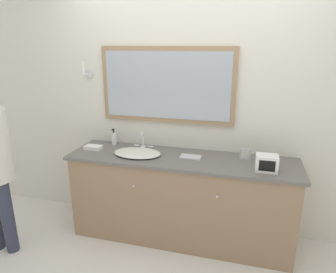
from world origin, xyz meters
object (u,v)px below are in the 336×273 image
soap_bottle (114,138)px  sink_basin (138,152)px  picture_frame (245,154)px  appliance_box (267,163)px

soap_bottle → sink_basin: bearing=-32.2°
sink_basin → picture_frame: bearing=6.7°
soap_bottle → picture_frame: 1.37m
soap_bottle → appliance_box: bearing=-11.3°
sink_basin → picture_frame: 1.02m
appliance_box → picture_frame: size_ratio=1.65×
soap_bottle → picture_frame: size_ratio=1.59×
appliance_box → picture_frame: (-0.18, 0.21, -0.01)m
soap_bottle → picture_frame: soap_bottle is taller
sink_basin → soap_bottle: same height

